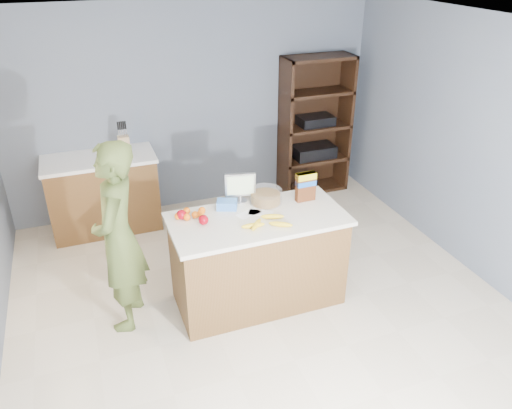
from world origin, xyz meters
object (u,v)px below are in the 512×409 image
object	(u,v)px
counter_peninsula	(258,263)
cereal_box	(306,185)
shelving_unit	(313,128)
tv	(240,186)
person	(119,238)

from	to	relation	value
counter_peninsula	cereal_box	distance (m)	0.85
shelving_unit	cereal_box	distance (m)	2.17
shelving_unit	cereal_box	bearing A→B (deg)	-118.33
tv	cereal_box	distance (m)	0.60
person	tv	distance (m)	1.17
tv	shelving_unit	bearing A→B (deg)	47.02
person	shelving_unit	bearing A→B (deg)	143.28
counter_peninsula	person	bearing A→B (deg)	173.01
shelving_unit	tv	distance (m)	2.35
counter_peninsula	tv	size ratio (longest dim) A/B	5.53
counter_peninsula	cereal_box	bearing A→B (deg)	15.76
counter_peninsula	shelving_unit	world-z (taller)	shelving_unit
person	cereal_box	xyz separation A→B (m)	(1.71, 0.00, 0.21)
shelving_unit	tv	world-z (taller)	shelving_unit
shelving_unit	counter_peninsula	bearing A→B (deg)	-127.11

